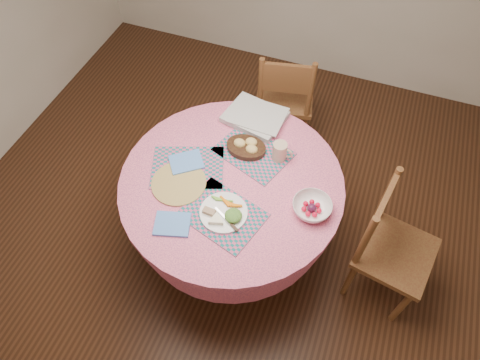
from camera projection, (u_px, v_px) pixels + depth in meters
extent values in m
plane|color=#331C0F|center=(233.00, 244.00, 2.95)|extent=(4.00, 4.00, 0.00)
cylinder|color=pink|center=(232.00, 183.00, 2.36)|extent=(1.24, 1.24, 0.04)
cone|color=pink|center=(232.00, 200.00, 2.50)|extent=(1.24, 1.24, 0.30)
cylinder|color=black|center=(233.00, 228.00, 2.77)|extent=(0.14, 0.14, 0.44)
cylinder|color=black|center=(233.00, 242.00, 2.93)|extent=(0.56, 0.56, 0.06)
cube|color=brown|center=(396.00, 253.00, 2.44)|extent=(0.47, 0.49, 0.04)
cylinder|color=brown|center=(402.00, 306.00, 2.48)|extent=(0.04, 0.04, 0.43)
cylinder|color=brown|center=(420.00, 259.00, 2.65)|extent=(0.04, 0.04, 0.43)
cylinder|color=brown|center=(350.00, 279.00, 2.57)|extent=(0.04, 0.04, 0.43)
cylinder|color=brown|center=(370.00, 235.00, 2.75)|extent=(0.04, 0.04, 0.43)
cylinder|color=brown|center=(364.00, 242.00, 2.21)|extent=(0.04, 0.04, 0.48)
cylinder|color=brown|center=(387.00, 195.00, 2.38)|extent=(0.04, 0.04, 0.48)
cube|color=brown|center=(381.00, 208.00, 2.22)|extent=(0.09, 0.34, 0.23)
cube|color=brown|center=(285.00, 97.00, 3.19)|extent=(0.49, 0.47, 0.04)
cylinder|color=brown|center=(305.00, 105.00, 3.44)|extent=(0.04, 0.04, 0.42)
cylinder|color=brown|center=(263.00, 100.00, 3.47)|extent=(0.04, 0.04, 0.42)
cylinder|color=brown|center=(303.00, 134.00, 3.26)|extent=(0.04, 0.04, 0.42)
cylinder|color=brown|center=(259.00, 129.00, 3.29)|extent=(0.04, 0.04, 0.42)
cylinder|color=brown|center=(311.00, 92.00, 2.89)|extent=(0.04, 0.04, 0.47)
cylinder|color=brown|center=(261.00, 87.00, 2.91)|extent=(0.04, 0.04, 0.47)
cube|color=brown|center=(287.00, 78.00, 2.82)|extent=(0.34, 0.10, 0.23)
cube|color=#13686A|center=(223.00, 215.00, 2.21)|extent=(0.47, 0.40, 0.01)
cube|color=#13686A|center=(188.00, 167.00, 2.39)|extent=(0.48, 0.42, 0.01)
cube|color=#13686A|center=(254.00, 152.00, 2.46)|extent=(0.48, 0.42, 0.01)
cylinder|color=#AE934B|center=(179.00, 183.00, 2.32)|extent=(0.30, 0.30, 0.01)
cube|color=#5489DA|center=(172.00, 224.00, 2.17)|extent=(0.21, 0.19, 0.01)
cube|color=#5489DA|center=(186.00, 162.00, 2.40)|extent=(0.23, 0.22, 0.01)
cylinder|color=white|center=(224.00, 212.00, 2.21)|extent=(0.25, 0.25, 0.01)
ellipsoid|color=#2C5F20|center=(234.00, 215.00, 2.17)|extent=(0.10, 0.10, 0.04)
cylinder|color=#FFF8CC|center=(217.00, 220.00, 2.16)|extent=(0.11, 0.11, 0.02)
cube|color=#906853|center=(209.00, 212.00, 2.19)|extent=(0.07, 0.04, 0.02)
cube|color=silver|center=(225.00, 217.00, 2.18)|extent=(0.14, 0.08, 0.00)
cylinder|color=black|center=(246.00, 148.00, 2.45)|extent=(0.23, 0.23, 0.03)
ellipsoid|color=tan|center=(240.00, 142.00, 2.43)|extent=(0.07, 0.06, 0.05)
ellipsoid|color=tan|center=(251.00, 141.00, 2.43)|extent=(0.07, 0.06, 0.05)
ellipsoid|color=tan|center=(252.00, 148.00, 2.40)|extent=(0.07, 0.06, 0.05)
cylinder|color=tan|center=(280.00, 151.00, 2.38)|extent=(0.08, 0.08, 0.12)
torus|color=tan|center=(287.00, 153.00, 2.37)|extent=(0.07, 0.01, 0.07)
imported|color=white|center=(312.00, 207.00, 2.20)|extent=(0.23, 0.23, 0.06)
sphere|color=red|center=(319.00, 211.00, 2.20)|extent=(0.03, 0.03, 0.03)
sphere|color=red|center=(318.00, 205.00, 2.22)|extent=(0.03, 0.03, 0.03)
sphere|color=red|center=(312.00, 202.00, 2.23)|extent=(0.03, 0.03, 0.03)
sphere|color=red|center=(306.00, 204.00, 2.23)|extent=(0.03, 0.03, 0.03)
sphere|color=red|center=(304.00, 209.00, 2.21)|extent=(0.03, 0.03, 0.03)
sphere|color=red|center=(308.00, 214.00, 2.19)|extent=(0.03, 0.03, 0.03)
sphere|color=red|center=(315.00, 215.00, 2.19)|extent=(0.03, 0.03, 0.03)
sphere|color=#42122F|center=(312.00, 208.00, 2.21)|extent=(0.05, 0.05, 0.05)
cube|color=silver|center=(255.00, 117.00, 2.59)|extent=(0.39, 0.33, 0.03)
cube|color=silver|center=(258.00, 115.00, 2.57)|extent=(0.33, 0.26, 0.01)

